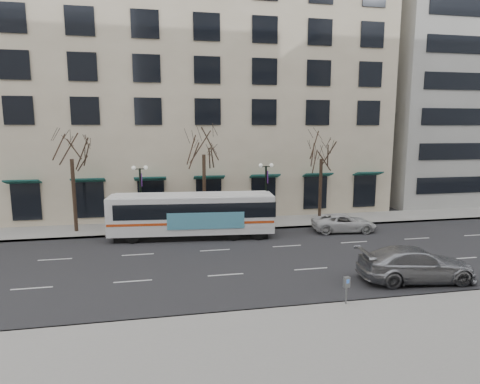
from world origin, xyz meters
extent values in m
plane|color=black|center=(0.00, 0.00, 0.00)|extent=(160.00, 160.00, 0.00)
cube|color=gray|center=(5.00, 9.00, 0.07)|extent=(80.00, 4.00, 0.15)
cube|color=#BCAC8F|center=(-2.00, 21.00, 12.00)|extent=(40.00, 20.00, 24.00)
cube|color=#999993|center=(32.00, 21.00, 17.50)|extent=(25.00, 20.00, 35.00)
cylinder|color=black|center=(-10.00, 8.80, 2.87)|extent=(0.28, 0.28, 5.74)
cylinder|color=black|center=(0.00, 8.80, 2.97)|extent=(0.28, 0.28, 5.95)
cylinder|color=black|center=(10.00, 8.80, 2.73)|extent=(0.28, 0.28, 5.46)
cylinder|color=black|center=(-5.00, 8.20, 2.50)|extent=(0.16, 0.16, 5.00)
cylinder|color=black|center=(-5.00, 8.20, 0.15)|extent=(0.36, 0.36, 0.30)
cube|color=black|center=(-5.00, 8.20, 4.95)|extent=(0.90, 0.06, 0.06)
sphere|color=silver|center=(-5.45, 8.20, 5.05)|extent=(0.32, 0.32, 0.32)
sphere|color=silver|center=(-4.55, 8.20, 5.05)|extent=(0.32, 0.32, 0.32)
cube|color=#5A2280|center=(-4.88, 8.20, 4.10)|extent=(0.04, 0.45, 1.00)
cylinder|color=black|center=(5.00, 8.20, 2.50)|extent=(0.16, 0.16, 5.00)
cylinder|color=black|center=(5.00, 8.20, 0.15)|extent=(0.36, 0.36, 0.30)
cube|color=black|center=(5.00, 8.20, 4.95)|extent=(0.90, 0.06, 0.06)
sphere|color=silver|center=(4.55, 8.20, 5.05)|extent=(0.32, 0.32, 0.32)
sphere|color=silver|center=(5.45, 8.20, 5.05)|extent=(0.32, 0.32, 0.32)
cube|color=#5A2280|center=(5.12, 8.20, 4.10)|extent=(0.04, 0.45, 1.00)
cube|color=white|center=(-1.24, 5.80, 1.82)|extent=(12.14, 3.62, 2.74)
cube|color=black|center=(-1.24, 5.80, 0.27)|extent=(11.16, 3.23, 0.45)
cube|color=black|center=(-0.94, 5.77, 2.24)|extent=(11.66, 3.62, 1.10)
cube|color=#CC4113|center=(-1.24, 5.80, 1.35)|extent=(12.02, 3.64, 0.18)
cube|color=#4EA0BE|center=(-0.36, 4.39, 1.54)|extent=(5.46, 0.54, 1.20)
cube|color=white|center=(-1.24, 5.80, 3.22)|extent=(11.52, 3.31, 0.08)
cylinder|color=black|center=(-5.51, 5.02, 0.50)|extent=(1.02, 0.36, 1.00)
cylinder|color=black|center=(-5.31, 7.31, 0.50)|extent=(1.02, 0.36, 1.00)
cylinder|color=black|center=(1.64, 4.40, 0.50)|extent=(1.02, 0.36, 1.00)
cylinder|color=black|center=(1.84, 6.68, 0.50)|extent=(1.02, 0.36, 1.00)
cylinder|color=black|center=(3.43, 4.24, 0.50)|extent=(1.02, 0.36, 1.00)
cylinder|color=black|center=(3.63, 6.52, 0.50)|extent=(1.02, 0.36, 1.00)
imported|color=#95979C|center=(9.86, -4.99, 0.89)|extent=(6.36, 3.13, 1.78)
imported|color=silver|center=(10.61, 5.29, 0.69)|extent=(5.17, 2.83, 1.37)
cylinder|color=gray|center=(4.77, -7.30, 0.59)|extent=(0.08, 0.08, 0.88)
cube|color=gray|center=(4.77, -7.30, 1.18)|extent=(0.30, 0.22, 0.49)
cube|color=blue|center=(4.76, -7.39, 1.25)|extent=(0.14, 0.04, 0.18)
camera|label=1|loc=(-3.24, -23.31, 8.10)|focal=30.00mm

